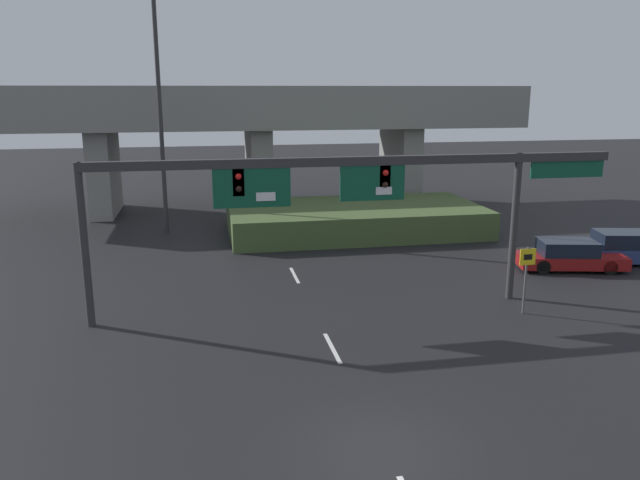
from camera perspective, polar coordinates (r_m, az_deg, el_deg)
The scene contains 9 objects.
ground_plane at distance 15.33m, azimuth 5.74°, elevation -18.11°, with size 160.00×160.00×0.00m, color black.
lane_markings at distance 27.74m, azimuth -2.34°, elevation -3.24°, with size 0.14×34.89×0.01m.
signal_gantry at distance 22.43m, azimuth 2.52°, elevation 5.14°, with size 19.50×0.44×5.71m.
speed_limit_sign at distance 23.79m, azimuth 18.35°, elevation -2.69°, with size 0.60×0.11×2.52m.
highway_light_pole_near at distance 36.12m, azimuth -14.47°, elevation 12.19°, with size 0.70×0.36×14.04m.
overpass_bridge at distance 42.92m, azimuth -5.73°, elevation 10.39°, with size 35.72×7.26×8.24m.
grass_embankment at distance 35.96m, azimuth 3.19°, elevation 1.94°, with size 14.33×7.38×1.54m.
parked_sedan_near_right at distance 30.66m, azimuth 21.83°, elevation -1.36°, with size 5.04×2.75×1.36m.
parked_sedan_mid_right at distance 32.91m, azimuth 26.09°, elevation -0.70°, with size 4.93×2.80×1.50m.
Camera 1 is at (-3.87, -12.46, 8.05)m, focal length 35.00 mm.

